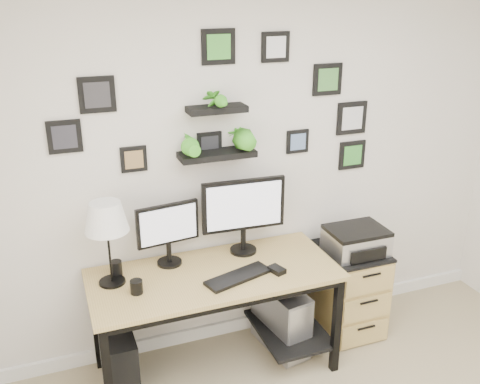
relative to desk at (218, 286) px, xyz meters
name	(u,v)px	position (x,y,z in m)	size (l,w,h in m)	color
room	(254,321)	(0.39, 0.32, -0.58)	(4.00, 4.00, 4.00)	tan
desk	(218,286)	(0.00, 0.00, 0.00)	(1.60, 0.70, 0.75)	tan
monitor_left	(168,230)	(-0.28, 0.18, 0.37)	(0.42, 0.18, 0.43)	black
monitor_right	(244,210)	(0.24, 0.17, 0.44)	(0.57, 0.19, 0.53)	black
keyboard	(238,277)	(0.08, -0.15, 0.13)	(0.44, 0.14, 0.02)	black
mouse	(277,270)	(0.34, -0.17, 0.14)	(0.07, 0.11, 0.03)	black
table_lamp	(106,219)	(-0.67, 0.07, 0.56)	(0.26, 0.26, 0.54)	black
mug	(136,287)	(-0.55, -0.10, 0.17)	(0.08, 0.08, 0.09)	black
pen_cup	(116,268)	(-0.63, 0.16, 0.17)	(0.08, 0.08, 0.10)	black
pc_tower_black	(119,360)	(-0.68, 0.00, -0.41)	(0.19, 0.44, 0.44)	black
pc_tower_grey	(281,318)	(0.48, 0.02, -0.39)	(0.29, 0.51, 0.48)	gray
file_cabinet	(349,289)	(1.05, 0.06, -0.29)	(0.43, 0.53, 0.67)	tan
printer	(356,241)	(1.05, 0.01, 0.14)	(0.41, 0.34, 0.19)	silver
wall_decor	(227,121)	(0.16, 0.26, 1.03)	(2.20, 0.18, 1.03)	black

